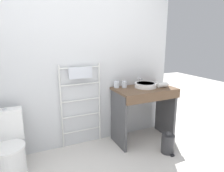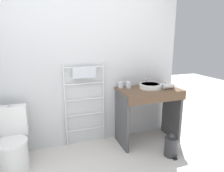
{
  "view_description": "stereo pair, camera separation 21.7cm",
  "coord_description": "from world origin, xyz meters",
  "px_view_note": "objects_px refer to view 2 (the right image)",
  "views": [
    {
      "loc": [
        -0.83,
        -1.26,
        1.59
      ],
      "look_at": [
        0.13,
        0.8,
        1.05
      ],
      "focal_mm": 32.0,
      "sensor_mm": 36.0,
      "label": 1
    },
    {
      "loc": [
        -0.63,
        -1.35,
        1.59
      ],
      "look_at": [
        0.13,
        0.8,
        1.05
      ],
      "focal_mm": 32.0,
      "sensor_mm": 36.0,
      "label": 2
    }
  ],
  "objects_px": {
    "toilet": "(12,146)",
    "trash_bin": "(171,146)",
    "sink_basin": "(150,86)",
    "hair_dryer": "(168,86)",
    "cup_near_edge": "(129,85)",
    "towel_radiator": "(85,90)",
    "cup_near_wall": "(121,85)"
  },
  "relations": [
    {
      "from": "cup_near_edge",
      "to": "towel_radiator",
      "type": "bearing_deg",
      "value": 171.48
    },
    {
      "from": "trash_bin",
      "to": "hair_dryer",
      "type": "bearing_deg",
      "value": 66.18
    },
    {
      "from": "toilet",
      "to": "hair_dryer",
      "type": "xyz_separation_m",
      "value": [
        2.19,
        -0.01,
        0.58
      ]
    },
    {
      "from": "toilet",
      "to": "trash_bin",
      "type": "xyz_separation_m",
      "value": [
        2.01,
        -0.42,
        -0.17
      ]
    },
    {
      "from": "toilet",
      "to": "trash_bin",
      "type": "bearing_deg",
      "value": -11.68
    },
    {
      "from": "sink_basin",
      "to": "trash_bin",
      "type": "height_order",
      "value": "sink_basin"
    },
    {
      "from": "towel_radiator",
      "to": "cup_near_edge",
      "type": "distance_m",
      "value": 0.67
    },
    {
      "from": "cup_near_wall",
      "to": "trash_bin",
      "type": "height_order",
      "value": "cup_near_wall"
    },
    {
      "from": "towel_radiator",
      "to": "sink_basin",
      "type": "relative_size",
      "value": 3.68
    },
    {
      "from": "cup_near_wall",
      "to": "trash_bin",
      "type": "relative_size",
      "value": 0.3
    },
    {
      "from": "sink_basin",
      "to": "cup_near_wall",
      "type": "height_order",
      "value": "cup_near_wall"
    },
    {
      "from": "cup_near_wall",
      "to": "trash_bin",
      "type": "distance_m",
      "value": 1.13
    },
    {
      "from": "cup_near_wall",
      "to": "hair_dryer",
      "type": "distance_m",
      "value": 0.71
    },
    {
      "from": "cup_near_wall",
      "to": "toilet",
      "type": "bearing_deg",
      "value": -170.3
    },
    {
      "from": "towel_radiator",
      "to": "cup_near_wall",
      "type": "relative_size",
      "value": 12.56
    },
    {
      "from": "sink_basin",
      "to": "cup_near_edge",
      "type": "distance_m",
      "value": 0.33
    },
    {
      "from": "cup_near_edge",
      "to": "trash_bin",
      "type": "xyz_separation_m",
      "value": [
        0.37,
        -0.64,
        -0.76
      ]
    },
    {
      "from": "toilet",
      "to": "hair_dryer",
      "type": "distance_m",
      "value": 2.27
    },
    {
      "from": "hair_dryer",
      "to": "trash_bin",
      "type": "xyz_separation_m",
      "value": [
        -0.18,
        -0.41,
        -0.75
      ]
    },
    {
      "from": "cup_near_edge",
      "to": "toilet",
      "type": "bearing_deg",
      "value": -172.4
    },
    {
      "from": "sink_basin",
      "to": "trash_bin",
      "type": "relative_size",
      "value": 1.04
    },
    {
      "from": "cup_near_edge",
      "to": "hair_dryer",
      "type": "relative_size",
      "value": 0.48
    },
    {
      "from": "cup_near_wall",
      "to": "hair_dryer",
      "type": "xyz_separation_m",
      "value": [
        0.66,
        -0.27,
        -0.01
      ]
    },
    {
      "from": "sink_basin",
      "to": "hair_dryer",
      "type": "relative_size",
      "value": 1.58
    },
    {
      "from": "towel_radiator",
      "to": "cup_near_edge",
      "type": "bearing_deg",
      "value": -8.52
    },
    {
      "from": "cup_near_wall",
      "to": "sink_basin",
      "type": "bearing_deg",
      "value": -21.94
    },
    {
      "from": "hair_dryer",
      "to": "cup_near_wall",
      "type": "bearing_deg",
      "value": 157.77
    },
    {
      "from": "sink_basin",
      "to": "hair_dryer",
      "type": "height_order",
      "value": "hair_dryer"
    },
    {
      "from": "toilet",
      "to": "cup_near_wall",
      "type": "relative_size",
      "value": 7.88
    },
    {
      "from": "cup_near_edge",
      "to": "hair_dryer",
      "type": "xyz_separation_m",
      "value": [
        0.55,
        -0.23,
        -0.01
      ]
    },
    {
      "from": "towel_radiator",
      "to": "trash_bin",
      "type": "height_order",
      "value": "towel_radiator"
    },
    {
      "from": "towel_radiator",
      "to": "cup_near_edge",
      "type": "relative_size",
      "value": 12.09
    }
  ]
}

